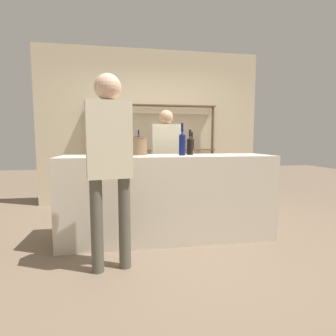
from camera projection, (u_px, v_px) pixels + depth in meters
The scene contains 12 objects.
ground_plane at pixel (168, 237), 3.16m from camera, with size 16.00×16.00×0.00m, color #7A6651.
bar_counter at pixel (168, 197), 3.11m from camera, with size 2.46×0.65×0.99m, color beige.
back_wall at pixel (151, 128), 4.90m from camera, with size 4.06×0.12×2.80m, color beige.
back_shelf at pixel (152, 138), 4.75m from camera, with size 2.33×0.18×1.80m.
counter_bottle_0 at pixel (182, 143), 3.06m from camera, with size 0.08×0.08×0.38m.
counter_bottle_1 at pixel (106, 144), 2.90m from camera, with size 0.08×0.08×0.36m.
counter_bottle_2 at pixel (190, 145), 3.18m from camera, with size 0.08×0.08×0.31m.
counter_bottle_3 at pixel (114, 145), 2.73m from camera, with size 0.08×0.08×0.33m.
wine_glass at pixel (107, 147), 2.79m from camera, with size 0.09×0.09×0.14m.
ice_bucket at pixel (139, 146), 3.12m from camera, with size 0.19×0.19×0.21m.
customer_left at pixel (109, 155), 2.27m from camera, with size 0.41×0.24×1.72m.
server_behind_counter at pixel (166, 155), 3.93m from camera, with size 0.44×0.21×1.61m.
Camera 1 is at (-0.50, -3.02, 1.16)m, focal length 28.00 mm.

